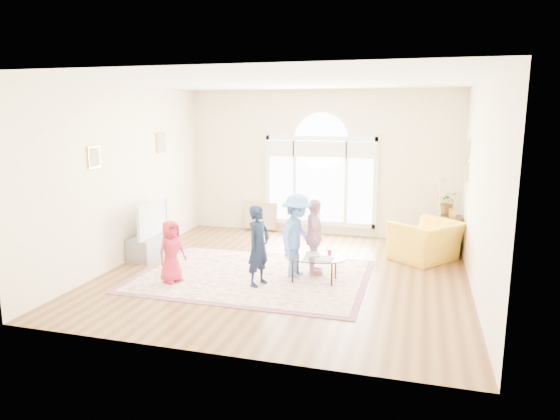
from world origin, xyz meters
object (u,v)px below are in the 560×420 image
(area_rug, at_px, (253,276))
(coffee_table, at_px, (315,258))
(television, at_px, (149,218))
(tv_console, at_px, (150,246))
(armchair, at_px, (426,241))

(area_rug, relative_size, coffee_table, 3.60)
(television, bearing_deg, area_rug, -14.39)
(tv_console, relative_size, armchair, 0.88)
(television, xyz_separation_m, armchair, (5.05, 1.18, -0.38))
(area_rug, height_order, armchair, armchair)
(television, height_order, coffee_table, television)
(armchair, bearing_deg, coffee_table, -7.45)
(area_rug, xyz_separation_m, tv_console, (-2.26, 0.58, 0.20))
(tv_console, xyz_separation_m, television, (0.01, 0.00, 0.54))
(tv_console, xyz_separation_m, armchair, (5.06, 1.18, 0.16))
(tv_console, relative_size, television, 0.89)
(tv_console, distance_m, coffee_table, 3.36)
(area_rug, bearing_deg, tv_console, 165.65)
(television, distance_m, coffee_table, 3.37)
(television, relative_size, armchair, 0.99)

